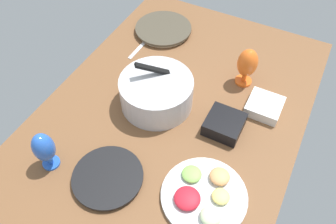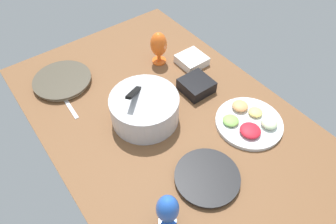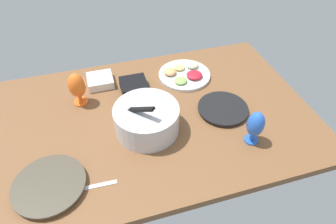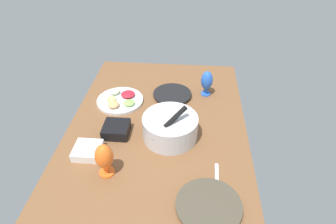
# 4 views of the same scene
# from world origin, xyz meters

# --- Properties ---
(ground_plane) EXTENTS (1.60, 1.04, 0.04)m
(ground_plane) POSITION_xyz_m (0.00, 0.00, -0.02)
(ground_plane) COLOR brown
(dinner_plate_left) EXTENTS (0.26, 0.26, 0.02)m
(dinner_plate_left) POSITION_xyz_m (-0.35, 0.07, 0.01)
(dinner_plate_left) COLOR #4C4C51
(dinner_plate_left) RESTS_ON ground_plane
(dinner_plate_right) EXTENTS (0.29, 0.29, 0.03)m
(dinner_plate_right) POSITION_xyz_m (0.50, 0.29, 0.01)
(dinner_plate_right) COLOR beige
(dinner_plate_right) RESTS_ON ground_plane
(mixing_bowl) EXTENTS (0.31, 0.31, 0.20)m
(mixing_bowl) POSITION_xyz_m (0.05, 0.08, 0.07)
(mixing_bowl) COLOR silver
(mixing_bowl) RESTS_ON ground_plane
(fruit_platter) EXTENTS (0.30, 0.30, 0.05)m
(fruit_platter) POSITION_xyz_m (-0.26, -0.27, 0.02)
(fruit_platter) COLOR silver
(fruit_platter) RESTS_ON ground_plane
(hurricane_glass_orange) EXTENTS (0.09, 0.09, 0.18)m
(hurricane_glass_orange) POSITION_xyz_m (0.34, -0.21, 0.11)
(hurricane_glass_orange) COLOR orange
(hurricane_glass_orange) RESTS_ON ground_plane
(hurricane_glass_blue) EXTENTS (0.08, 0.08, 0.18)m
(hurricane_glass_blue) POSITION_xyz_m (-0.39, 0.29, 0.10)
(hurricane_glass_blue) COLOR blue
(hurricane_glass_blue) RESTS_ON ground_plane
(square_bowl_black) EXTENTS (0.14, 0.14, 0.06)m
(square_bowl_black) POSITION_xyz_m (0.05, -0.22, 0.03)
(square_bowl_black) COLOR black
(square_bowl_black) RESTS_ON ground_plane
(square_bowl_white) EXTENTS (0.14, 0.14, 0.05)m
(square_bowl_white) POSITION_xyz_m (0.23, -0.34, 0.03)
(square_bowl_white) COLOR white
(square_bowl_white) RESTS_ON ground_plane
(fork_by_right_plate) EXTENTS (0.18, 0.02, 0.01)m
(fork_by_right_plate) POSITION_xyz_m (0.33, 0.33, 0.00)
(fork_by_right_plate) COLOR silver
(fork_by_right_plate) RESTS_ON ground_plane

